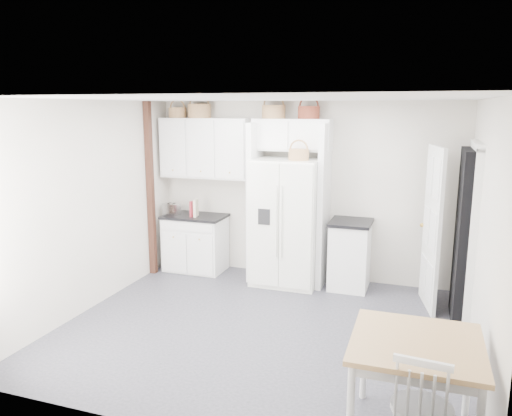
% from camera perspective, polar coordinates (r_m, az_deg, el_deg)
% --- Properties ---
extents(floor, '(4.50, 4.50, 0.00)m').
position_cam_1_polar(floor, '(5.93, 0.63, -13.60)').
color(floor, '#2E2F34').
rests_on(floor, ground).
extents(ceiling, '(4.50, 4.50, 0.00)m').
position_cam_1_polar(ceiling, '(5.37, 0.69, 12.41)').
color(ceiling, white).
rests_on(ceiling, wall_back).
extents(wall_back, '(4.50, 0.00, 4.50)m').
position_cam_1_polar(wall_back, '(7.40, 5.52, 1.98)').
color(wall_back, beige).
rests_on(wall_back, floor).
extents(wall_left, '(0.00, 4.00, 4.00)m').
position_cam_1_polar(wall_left, '(6.55, -18.38, 0.21)').
color(wall_left, beige).
rests_on(wall_left, floor).
extents(wall_right, '(0.00, 4.00, 4.00)m').
position_cam_1_polar(wall_right, '(5.27, 24.60, -2.88)').
color(wall_right, beige).
rests_on(wall_right, floor).
extents(refrigerator, '(0.93, 0.75, 1.80)m').
position_cam_1_polar(refrigerator, '(7.14, 3.55, -1.61)').
color(refrigerator, white).
rests_on(refrigerator, floor).
extents(base_cab_left, '(0.90, 0.57, 0.84)m').
position_cam_1_polar(base_cab_left, '(7.85, -6.93, -4.08)').
color(base_cab_left, white).
rests_on(base_cab_left, floor).
extents(base_cab_right, '(0.52, 0.63, 0.92)m').
position_cam_1_polar(base_cab_right, '(7.16, 10.68, -5.37)').
color(base_cab_right, white).
rests_on(base_cab_right, floor).
extents(dining_table, '(0.96, 0.96, 0.80)m').
position_cam_1_polar(dining_table, '(4.22, 17.56, -19.17)').
color(dining_table, olive).
rests_on(dining_table, floor).
extents(windsor_chair, '(0.47, 0.44, 0.89)m').
position_cam_1_polar(windsor_chair, '(3.94, 18.43, -20.84)').
color(windsor_chair, white).
rests_on(windsor_chair, floor).
extents(counter_left, '(0.94, 0.61, 0.04)m').
position_cam_1_polar(counter_left, '(7.75, -7.01, -0.95)').
color(counter_left, black).
rests_on(counter_left, base_cab_left).
extents(counter_right, '(0.57, 0.67, 0.04)m').
position_cam_1_polar(counter_right, '(7.04, 10.82, -1.61)').
color(counter_right, black).
rests_on(counter_right, base_cab_right).
extents(toaster, '(0.29, 0.21, 0.18)m').
position_cam_1_polar(toaster, '(7.82, -9.61, -0.11)').
color(toaster, silver).
rests_on(toaster, counter_left).
extents(cookbook_red, '(0.07, 0.16, 0.24)m').
position_cam_1_polar(cookbook_red, '(7.64, -7.14, -0.06)').
color(cookbook_red, '#A22734').
rests_on(cookbook_red, counter_left).
extents(cookbook_cream, '(0.07, 0.18, 0.26)m').
position_cam_1_polar(cookbook_cream, '(7.62, -6.89, -0.00)').
color(cookbook_cream, beige).
rests_on(cookbook_cream, counter_left).
extents(basket_upper_a, '(0.27, 0.27, 0.16)m').
position_cam_1_polar(basket_upper_a, '(7.83, -8.96, 10.71)').
color(basket_upper_a, brown).
rests_on(basket_upper_a, upper_cabinet).
extents(basket_upper_b, '(0.35, 0.35, 0.21)m').
position_cam_1_polar(basket_upper_b, '(7.66, -6.49, 10.96)').
color(basket_upper_b, brown).
rests_on(basket_upper_b, upper_cabinet).
extents(basket_bridge_a, '(0.34, 0.34, 0.19)m').
position_cam_1_polar(basket_bridge_a, '(7.24, 2.03, 10.93)').
color(basket_bridge_a, brown).
rests_on(basket_bridge_a, bridge_cabinet).
extents(basket_bridge_b, '(0.31, 0.31, 0.17)m').
position_cam_1_polar(basket_bridge_b, '(7.11, 6.05, 10.80)').
color(basket_bridge_b, '#532313').
rests_on(basket_bridge_b, bridge_cabinet).
extents(basket_fridge_b, '(0.28, 0.28, 0.15)m').
position_cam_1_polar(basket_fridge_b, '(6.84, 4.90, 6.09)').
color(basket_fridge_b, brown).
rests_on(basket_fridge_b, refrigerator).
extents(upper_cabinet, '(1.40, 0.34, 0.90)m').
position_cam_1_polar(upper_cabinet, '(7.65, -5.77, 6.82)').
color(upper_cabinet, white).
rests_on(upper_cabinet, wall_back).
extents(bridge_cabinet, '(1.12, 0.34, 0.45)m').
position_cam_1_polar(bridge_cabinet, '(7.18, 4.15, 8.34)').
color(bridge_cabinet, white).
rests_on(bridge_cabinet, wall_back).
extents(fridge_panel_left, '(0.08, 0.60, 2.30)m').
position_cam_1_polar(fridge_panel_left, '(7.32, -0.08, 0.74)').
color(fridge_panel_left, white).
rests_on(fridge_panel_left, floor).
extents(fridge_panel_right, '(0.08, 0.60, 2.30)m').
position_cam_1_polar(fridge_panel_right, '(7.06, 7.77, 0.24)').
color(fridge_panel_right, white).
rests_on(fridge_panel_right, floor).
extents(trim_post, '(0.09, 0.09, 2.60)m').
position_cam_1_polar(trim_post, '(7.62, -11.98, 2.07)').
color(trim_post, '#3E1B15').
rests_on(trim_post, floor).
extents(doorway_void, '(0.18, 0.85, 2.05)m').
position_cam_1_polar(doorway_void, '(6.30, 22.74, -3.10)').
color(doorway_void, black).
rests_on(doorway_void, floor).
extents(door_slab, '(0.21, 0.79, 2.05)m').
position_cam_1_polar(door_slab, '(6.61, 19.46, -2.21)').
color(door_slab, white).
rests_on(door_slab, floor).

